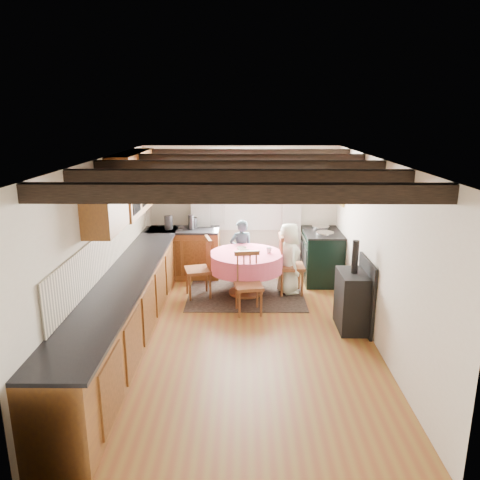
{
  "coord_description": "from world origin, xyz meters",
  "views": [
    {
      "loc": [
        0.05,
        -5.83,
        2.94
      ],
      "look_at": [
        0.0,
        0.8,
        1.15
      ],
      "focal_mm": 34.75,
      "sensor_mm": 36.0,
      "label": 1
    }
  ],
  "objects_px": {
    "chair_right": "(291,264)",
    "cast_iron_stove": "(353,285)",
    "child_far": "(241,251)",
    "child_right": "(289,259)",
    "aga_range": "(322,256)",
    "cup": "(269,250)",
    "dining_table": "(246,274)",
    "chair_left": "(198,268)",
    "chair_near": "(249,284)"
  },
  "relations": [
    {
      "from": "chair_left",
      "to": "child_far",
      "type": "height_order",
      "value": "child_far"
    },
    {
      "from": "aga_range",
      "to": "cup",
      "type": "height_order",
      "value": "aga_range"
    },
    {
      "from": "cast_iron_stove",
      "to": "chair_left",
      "type": "bearing_deg",
      "value": 152.7
    },
    {
      "from": "chair_near",
      "to": "aga_range",
      "type": "relative_size",
      "value": 0.93
    },
    {
      "from": "child_far",
      "to": "cup",
      "type": "relative_size",
      "value": 12.05
    },
    {
      "from": "child_far",
      "to": "aga_range",
      "type": "bearing_deg",
      "value": 167.96
    },
    {
      "from": "aga_range",
      "to": "child_right",
      "type": "xyz_separation_m",
      "value": [
        -0.66,
        -0.62,
        0.14
      ]
    },
    {
      "from": "chair_near",
      "to": "chair_left",
      "type": "height_order",
      "value": "chair_left"
    },
    {
      "from": "aga_range",
      "to": "child_far",
      "type": "bearing_deg",
      "value": -176.85
    },
    {
      "from": "chair_left",
      "to": "child_right",
      "type": "relative_size",
      "value": 0.84
    },
    {
      "from": "aga_range",
      "to": "cup",
      "type": "distance_m",
      "value": 1.27
    },
    {
      "from": "aga_range",
      "to": "chair_left",
      "type": "bearing_deg",
      "value": -159.29
    },
    {
      "from": "dining_table",
      "to": "child_far",
      "type": "distance_m",
      "value": 0.69
    },
    {
      "from": "chair_right",
      "to": "chair_near",
      "type": "bearing_deg",
      "value": 137.43
    },
    {
      "from": "chair_left",
      "to": "chair_right",
      "type": "bearing_deg",
      "value": 81.86
    },
    {
      "from": "dining_table",
      "to": "child_right",
      "type": "bearing_deg",
      "value": 8.86
    },
    {
      "from": "cast_iron_stove",
      "to": "cup",
      "type": "height_order",
      "value": "cast_iron_stove"
    },
    {
      "from": "child_far",
      "to": "child_right",
      "type": "xyz_separation_m",
      "value": [
        0.8,
        -0.54,
        0.03
      ]
    },
    {
      "from": "child_far",
      "to": "chair_left",
      "type": "bearing_deg",
      "value": 31.14
    },
    {
      "from": "aga_range",
      "to": "dining_table",
      "type": "bearing_deg",
      "value": -152.05
    },
    {
      "from": "child_far",
      "to": "cup",
      "type": "distance_m",
      "value": 0.82
    },
    {
      "from": "cast_iron_stove",
      "to": "child_right",
      "type": "distance_m",
      "value": 1.58
    },
    {
      "from": "cast_iron_stove",
      "to": "child_far",
      "type": "height_order",
      "value": "cast_iron_stove"
    },
    {
      "from": "aga_range",
      "to": "child_right",
      "type": "height_order",
      "value": "child_right"
    },
    {
      "from": "chair_left",
      "to": "aga_range",
      "type": "xyz_separation_m",
      "value": [
        2.17,
        0.82,
        -0.04
      ]
    },
    {
      "from": "chair_right",
      "to": "child_right",
      "type": "xyz_separation_m",
      "value": [
        -0.04,
        0.03,
        0.09
      ]
    },
    {
      "from": "dining_table",
      "to": "chair_left",
      "type": "distance_m",
      "value": 0.81
    },
    {
      "from": "aga_range",
      "to": "cast_iron_stove",
      "type": "bearing_deg",
      "value": -86.84
    },
    {
      "from": "child_far",
      "to": "child_right",
      "type": "relative_size",
      "value": 0.95
    },
    {
      "from": "chair_near",
      "to": "chair_right",
      "type": "distance_m",
      "value": 1.1
    },
    {
      "from": "chair_near",
      "to": "aga_range",
      "type": "distance_m",
      "value": 1.99
    },
    {
      "from": "child_far",
      "to": "child_right",
      "type": "bearing_deg",
      "value": 130.98
    },
    {
      "from": "chair_left",
      "to": "child_right",
      "type": "distance_m",
      "value": 1.52
    },
    {
      "from": "dining_table",
      "to": "chair_right",
      "type": "bearing_deg",
      "value": 6.04
    },
    {
      "from": "cast_iron_stove",
      "to": "chair_right",
      "type": "bearing_deg",
      "value": 118.37
    },
    {
      "from": "cup",
      "to": "cast_iron_stove",
      "type": "bearing_deg",
      "value": -49.03
    },
    {
      "from": "chair_near",
      "to": "cast_iron_stove",
      "type": "height_order",
      "value": "cast_iron_stove"
    },
    {
      "from": "chair_near",
      "to": "cup",
      "type": "relative_size",
      "value": 9.88
    },
    {
      "from": "chair_left",
      "to": "child_far",
      "type": "distance_m",
      "value": 1.02
    },
    {
      "from": "chair_near",
      "to": "cup",
      "type": "xyz_separation_m",
      "value": [
        0.34,
        0.75,
        0.31
      ]
    },
    {
      "from": "chair_right",
      "to": "aga_range",
      "type": "bearing_deg",
      "value": -44.85
    },
    {
      "from": "chair_near",
      "to": "aga_range",
      "type": "bearing_deg",
      "value": 38.46
    },
    {
      "from": "chair_left",
      "to": "child_far",
      "type": "xyz_separation_m",
      "value": [
        0.71,
        0.74,
        0.07
      ]
    },
    {
      "from": "chair_right",
      "to": "cast_iron_stove",
      "type": "relative_size",
      "value": 0.8
    },
    {
      "from": "dining_table",
      "to": "aga_range",
      "type": "distance_m",
      "value": 1.56
    },
    {
      "from": "chair_left",
      "to": "child_right",
      "type": "bearing_deg",
      "value": 83.21
    },
    {
      "from": "cup",
      "to": "child_far",
      "type": "bearing_deg",
      "value": 126.01
    },
    {
      "from": "dining_table",
      "to": "cast_iron_stove",
      "type": "bearing_deg",
      "value": -40.42
    },
    {
      "from": "child_far",
      "to": "cup",
      "type": "xyz_separation_m",
      "value": [
        0.46,
        -0.64,
        0.2
      ]
    },
    {
      "from": "child_right",
      "to": "cup",
      "type": "height_order",
      "value": "child_right"
    }
  ]
}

